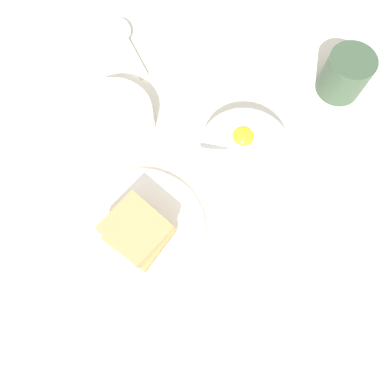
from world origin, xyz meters
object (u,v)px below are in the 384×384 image
(toast_sandwich, at_px, (137,231))
(congee_bowl, at_px, (112,120))
(soup_spoon, at_px, (122,34))
(egg_bowl, at_px, (244,154))
(drinking_cup, at_px, (346,74))
(toast_plate, at_px, (138,233))

(toast_sandwich, height_order, congee_bowl, toast_sandwich)
(soup_spoon, relative_size, congee_bowl, 0.89)
(egg_bowl, relative_size, toast_sandwich, 1.33)
(congee_bowl, bearing_deg, drinking_cup, -154.15)
(toast_sandwich, relative_size, soup_spoon, 0.88)
(egg_bowl, height_order, soup_spoon, egg_bowl)
(soup_spoon, relative_size, drinking_cup, 1.59)
(egg_bowl, height_order, drinking_cup, drinking_cup)
(congee_bowl, bearing_deg, toast_plate, 119.31)
(drinking_cup, bearing_deg, toast_sandwich, 53.04)
(toast_plate, bearing_deg, toast_sandwich, 136.62)
(soup_spoon, height_order, drinking_cup, drinking_cup)
(soup_spoon, bearing_deg, egg_bowl, 144.82)
(toast_sandwich, distance_m, soup_spoon, 0.41)
(toast_plate, bearing_deg, congee_bowl, -60.69)
(egg_bowl, distance_m, drinking_cup, 0.24)
(toast_sandwich, relative_size, drinking_cup, 1.40)
(soup_spoon, xyz_separation_m, drinking_cup, (-0.43, 0.01, 0.03))
(toast_sandwich, distance_m, drinking_cup, 0.46)
(egg_bowl, bearing_deg, drinking_cup, -126.96)
(egg_bowl, xyz_separation_m, toast_plate, (0.14, 0.17, -0.02))
(egg_bowl, relative_size, drinking_cup, 1.85)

